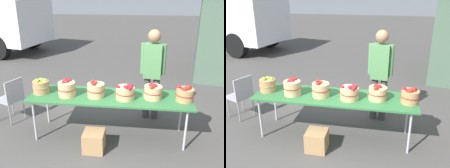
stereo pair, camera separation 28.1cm
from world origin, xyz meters
The scene contains 11 objects.
ground_plane centered at (0.00, 0.00, 0.00)m, with size 40.00×40.00×0.00m, color #474442.
market_table centered at (0.00, 0.00, 0.71)m, with size 2.70×0.76×0.75m.
apple_basket_green_0 centered at (-1.18, -0.01, 0.87)m, with size 0.29×0.29×0.27m.
apple_basket_red_0 centered at (-0.71, -0.07, 0.88)m, with size 0.30×0.30×0.28m.
apple_basket_red_1 centered at (-0.22, -0.05, 0.87)m, with size 0.30×0.30×0.28m.
apple_basket_red_2 centered at (0.26, -0.08, 0.86)m, with size 0.32×0.32×0.26m.
apple_basket_red_3 centered at (0.71, 0.00, 0.87)m, with size 0.31×0.31×0.27m.
apple_basket_red_4 centered at (1.21, -0.04, 0.87)m, with size 0.30×0.30×0.27m.
vendor_adult centered at (0.71, 0.73, 1.03)m, with size 0.46×0.27×1.75m.
folding_chair centered at (-1.92, 0.30, 0.51)m, with size 0.52×0.52×0.86m.
produce_crate centered at (-0.19, -0.47, 0.16)m, with size 0.33×0.33×0.33m, color #A87F51.
Camera 1 is at (0.51, -3.82, 2.46)m, focal length 40.57 mm.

